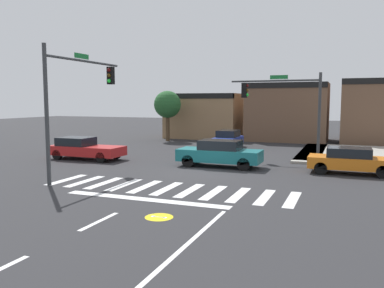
{
  "coord_description": "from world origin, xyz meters",
  "views": [
    {
      "loc": [
        7.07,
        -19.68,
        3.73
      ],
      "look_at": [
        -1.0,
        1.02,
        1.32
      ],
      "focal_mm": 37.32,
      "sensor_mm": 36.0,
      "label": 1
    }
  ],
  "objects_px": {
    "car_teal": "(220,153)",
    "roadside_tree": "(168,105)",
    "traffic_signal_northeast": "(284,100)",
    "car_orange": "(351,160)",
    "car_red": "(84,148)",
    "traffic_signal_southwest": "(77,89)",
    "car_blue": "(227,139)"
  },
  "relations": [
    {
      "from": "traffic_signal_northeast",
      "to": "car_teal",
      "type": "xyz_separation_m",
      "value": [
        -2.94,
        -3.95,
        -3.0
      ]
    },
    {
      "from": "car_orange",
      "to": "roadside_tree",
      "type": "height_order",
      "value": "roadside_tree"
    },
    {
      "from": "traffic_signal_southwest",
      "to": "car_red",
      "type": "relative_size",
      "value": 1.29
    },
    {
      "from": "traffic_signal_southwest",
      "to": "roadside_tree",
      "type": "xyz_separation_m",
      "value": [
        -3.34,
        17.59,
        -0.92
      ]
    },
    {
      "from": "roadside_tree",
      "to": "car_red",
      "type": "bearing_deg",
      "value": -90.14
    },
    {
      "from": "traffic_signal_northeast",
      "to": "roadside_tree",
      "type": "relative_size",
      "value": 1.2
    },
    {
      "from": "car_blue",
      "to": "roadside_tree",
      "type": "distance_m",
      "value": 8.12
    },
    {
      "from": "car_teal",
      "to": "roadside_tree",
      "type": "bearing_deg",
      "value": 125.93
    },
    {
      "from": "car_red",
      "to": "car_orange",
      "type": "bearing_deg",
      "value": 2.44
    },
    {
      "from": "car_orange",
      "to": "car_blue",
      "type": "height_order",
      "value": "car_blue"
    },
    {
      "from": "traffic_signal_northeast",
      "to": "car_teal",
      "type": "relative_size",
      "value": 1.19
    },
    {
      "from": "car_red",
      "to": "car_teal",
      "type": "bearing_deg",
      "value": 2.25
    },
    {
      "from": "car_orange",
      "to": "car_teal",
      "type": "xyz_separation_m",
      "value": [
        -6.9,
        -0.32,
        0.08
      ]
    },
    {
      "from": "traffic_signal_northeast",
      "to": "car_orange",
      "type": "height_order",
      "value": "traffic_signal_northeast"
    },
    {
      "from": "traffic_signal_southwest",
      "to": "roadside_tree",
      "type": "relative_size",
      "value": 1.33
    },
    {
      "from": "car_blue",
      "to": "car_teal",
      "type": "bearing_deg",
      "value": 13.66
    },
    {
      "from": "traffic_signal_northeast",
      "to": "roadside_tree",
      "type": "xyz_separation_m",
      "value": [
        -11.84,
        8.34,
        -0.42
      ]
    },
    {
      "from": "roadside_tree",
      "to": "traffic_signal_northeast",
      "type": "bearing_deg",
      "value": -35.15
    },
    {
      "from": "traffic_signal_northeast",
      "to": "car_teal",
      "type": "distance_m",
      "value": 5.76
    },
    {
      "from": "roadside_tree",
      "to": "car_teal",
      "type": "bearing_deg",
      "value": -54.07
    },
    {
      "from": "car_orange",
      "to": "car_blue",
      "type": "relative_size",
      "value": 1.0
    },
    {
      "from": "car_orange",
      "to": "car_red",
      "type": "distance_m",
      "value": 15.85
    },
    {
      "from": "car_teal",
      "to": "roadside_tree",
      "type": "relative_size",
      "value": 1.01
    },
    {
      "from": "car_teal",
      "to": "traffic_signal_northeast",
      "type": "bearing_deg",
      "value": 53.34
    },
    {
      "from": "car_red",
      "to": "car_blue",
      "type": "height_order",
      "value": "car_blue"
    },
    {
      "from": "car_orange",
      "to": "roadside_tree",
      "type": "relative_size",
      "value": 0.9
    },
    {
      "from": "car_red",
      "to": "traffic_signal_southwest",
      "type": "bearing_deg",
      "value": -55.74
    },
    {
      "from": "car_orange",
      "to": "car_red",
      "type": "height_order",
      "value": "car_red"
    },
    {
      "from": "traffic_signal_northeast",
      "to": "car_teal",
      "type": "height_order",
      "value": "traffic_signal_northeast"
    },
    {
      "from": "car_teal",
      "to": "roadside_tree",
      "type": "distance_m",
      "value": 15.39
    },
    {
      "from": "traffic_signal_northeast",
      "to": "traffic_signal_southwest",
      "type": "xyz_separation_m",
      "value": [
        -8.5,
        -9.25,
        0.5
      ]
    },
    {
      "from": "car_orange",
      "to": "roadside_tree",
      "type": "xyz_separation_m",
      "value": [
        -15.81,
        11.96,
        2.65
      ]
    }
  ]
}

